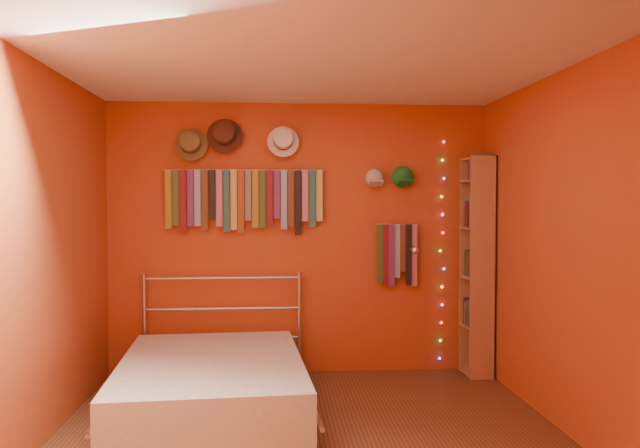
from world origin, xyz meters
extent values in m
plane|color=#4F2C1B|center=(0.00, 0.00, 0.00)|extent=(3.50, 3.50, 0.00)
cube|color=#A73D1B|center=(0.00, 1.75, 1.25)|extent=(3.50, 0.02, 2.50)
cube|color=#A73D1B|center=(1.75, 0.00, 1.25)|extent=(0.02, 3.50, 2.50)
cube|color=#A73D1B|center=(-1.75, 0.00, 1.25)|extent=(0.02, 3.50, 2.50)
cube|color=white|center=(0.00, 0.00, 2.50)|extent=(3.50, 3.50, 0.02)
cylinder|color=#BBBCC1|center=(-0.50, 1.70, 1.88)|extent=(1.45, 0.01, 0.01)
cube|color=olive|center=(-1.19, 1.69, 1.61)|extent=(0.06, 0.01, 0.54)
cube|color=#2F5120|center=(-1.12, 1.68, 1.63)|extent=(0.06, 0.01, 0.50)
cube|color=maroon|center=(-1.06, 1.68, 1.59)|extent=(0.06, 0.01, 0.58)
cube|color=#4A1861|center=(-0.99, 1.69, 1.62)|extent=(0.06, 0.01, 0.51)
cube|color=#6791B8|center=(-0.93, 1.68, 1.63)|extent=(0.06, 0.01, 0.51)
cube|color=#52311B|center=(-0.86, 1.68, 1.61)|extent=(0.06, 0.01, 0.55)
cube|color=black|center=(-0.80, 1.69, 1.66)|extent=(0.06, 0.01, 0.45)
cube|color=#B15884|center=(-0.73, 1.68, 1.62)|extent=(0.06, 0.01, 0.51)
cube|color=#174D53|center=(-0.67, 1.68, 1.60)|extent=(0.06, 0.01, 0.57)
cube|color=#B2A147|center=(-0.60, 1.69, 1.61)|extent=(0.06, 0.01, 0.55)
cube|color=maroon|center=(-0.54, 1.68, 1.60)|extent=(0.06, 0.01, 0.57)
cube|color=#121650|center=(-0.47, 1.68, 1.65)|extent=(0.06, 0.01, 0.46)
cube|color=olive|center=(-0.41, 1.69, 1.62)|extent=(0.06, 0.01, 0.53)
cube|color=#274B1E|center=(-0.34, 1.68, 1.62)|extent=(0.06, 0.01, 0.53)
cube|color=maroon|center=(-0.28, 1.68, 1.62)|extent=(0.06, 0.01, 0.52)
cube|color=#501863|center=(-0.21, 1.69, 1.66)|extent=(0.06, 0.01, 0.44)
cube|color=#6D87C2|center=(-0.15, 1.68, 1.61)|extent=(0.06, 0.01, 0.54)
cube|color=#4A2518|center=(-0.08, 1.68, 1.62)|extent=(0.06, 0.01, 0.52)
cube|color=black|center=(-0.02, 1.69, 1.58)|extent=(0.06, 0.01, 0.60)
cube|color=#AB556B|center=(0.05, 1.68, 1.65)|extent=(0.06, 0.01, 0.47)
cube|color=#1A555E|center=(0.12, 1.68, 1.62)|extent=(0.06, 0.01, 0.52)
cube|color=#B3B448|center=(0.18, 1.69, 1.65)|extent=(0.06, 0.01, 0.47)
cylinder|color=#BBBCC1|center=(0.91, 1.70, 1.38)|extent=(0.40, 0.01, 0.01)
cube|color=#245020|center=(0.75, 1.69, 1.11)|extent=(0.06, 0.01, 0.55)
cube|color=#5D0D19|center=(0.80, 1.68, 1.10)|extent=(0.06, 0.01, 0.56)
cube|color=#461B6C|center=(0.85, 1.68, 1.09)|extent=(0.06, 0.01, 0.58)
cube|color=#708FC7|center=(0.91, 1.69, 1.13)|extent=(0.06, 0.01, 0.50)
cube|color=#512C1B|center=(0.96, 1.68, 1.16)|extent=(0.06, 0.01, 0.44)
cube|color=black|center=(1.01, 1.68, 1.10)|extent=(0.06, 0.01, 0.57)
cube|color=#B1587C|center=(1.07, 1.69, 1.09)|extent=(0.06, 0.01, 0.58)
cylinder|color=brown|center=(-0.98, 1.69, 2.11)|extent=(0.30, 0.07, 0.30)
cylinder|color=brown|center=(-0.98, 1.64, 2.12)|extent=(0.18, 0.15, 0.20)
cylinder|color=#332314|center=(-0.98, 1.66, 2.11)|extent=(0.18, 0.06, 0.18)
cylinder|color=#462319|center=(-0.68, 1.69, 2.19)|extent=(0.32, 0.08, 0.32)
cylinder|color=#462319|center=(-0.68, 1.63, 2.20)|extent=(0.19, 0.16, 0.21)
cylinder|color=black|center=(-0.68, 1.66, 2.19)|extent=(0.20, 0.06, 0.20)
cylinder|color=white|center=(-0.15, 1.69, 2.14)|extent=(0.29, 0.07, 0.29)
cylinder|color=white|center=(-0.15, 1.64, 2.15)|extent=(0.17, 0.14, 0.19)
cylinder|color=black|center=(-0.15, 1.67, 2.15)|extent=(0.18, 0.06, 0.18)
ellipsoid|color=silver|center=(0.69, 1.70, 1.81)|extent=(0.17, 0.13, 0.17)
cube|color=silver|center=(0.69, 1.59, 1.76)|extent=(0.13, 0.09, 0.05)
ellipsoid|color=#1C7E2F|center=(0.96, 1.70, 1.82)|extent=(0.19, 0.14, 0.19)
cube|color=#1C7E2F|center=(0.96, 1.58, 1.76)|extent=(0.14, 0.10, 0.06)
sphere|color=#FF3333|center=(1.35, 1.71, 2.15)|extent=(0.02, 0.02, 0.02)
sphere|color=#33FF4C|center=(1.34, 1.71, 1.98)|extent=(0.02, 0.02, 0.02)
sphere|color=#4C66FF|center=(1.35, 1.71, 1.81)|extent=(0.02, 0.02, 0.02)
sphere|color=yellow|center=(1.33, 1.71, 1.64)|extent=(0.02, 0.02, 0.02)
sphere|color=#FF4CCC|center=(1.34, 1.71, 1.47)|extent=(0.02, 0.02, 0.02)
sphere|color=#FF3333|center=(1.35, 1.71, 1.30)|extent=(0.02, 0.02, 0.02)
sphere|color=#33FF4C|center=(1.32, 1.71, 1.13)|extent=(0.02, 0.02, 0.02)
sphere|color=#4C66FF|center=(1.36, 1.71, 0.96)|extent=(0.02, 0.02, 0.02)
sphere|color=yellow|center=(1.34, 1.71, 0.79)|extent=(0.02, 0.02, 0.02)
sphere|color=#FF4CCC|center=(1.34, 1.71, 0.62)|extent=(0.02, 0.02, 0.02)
sphere|color=#FF3333|center=(1.34, 1.71, 0.45)|extent=(0.02, 0.02, 0.02)
sphere|color=#33FF4C|center=(1.33, 1.71, 0.28)|extent=(0.02, 0.02, 0.02)
sphere|color=#4C66FF|center=(1.32, 1.71, 0.11)|extent=(0.02, 0.02, 0.02)
cylinder|color=#BBBCC1|center=(1.03, 1.73, 1.13)|extent=(0.04, 0.03, 0.04)
cylinder|color=#BBBCC1|center=(1.03, 1.60, 1.16)|extent=(0.02, 0.27, 0.09)
sphere|color=white|center=(1.03, 1.46, 1.15)|extent=(0.08, 0.08, 0.08)
cube|color=#9D6746|center=(1.62, 1.37, 1.00)|extent=(0.24, 0.02, 2.00)
cube|color=#9D6746|center=(1.62, 1.69, 1.00)|extent=(0.24, 0.02, 2.00)
cube|color=#9D6746|center=(1.74, 1.53, 1.00)|extent=(0.02, 0.34, 2.00)
cube|color=#9D6746|center=(1.62, 1.53, 0.02)|extent=(0.24, 0.32, 0.02)
cube|color=#9D6746|center=(1.62, 1.53, 0.45)|extent=(0.24, 0.32, 0.02)
cube|color=#9D6746|center=(1.62, 1.53, 0.90)|extent=(0.24, 0.32, 0.02)
cube|color=#9D6746|center=(1.62, 1.53, 1.35)|extent=(0.24, 0.32, 0.02)
cube|color=#9D6746|center=(1.62, 1.53, 1.78)|extent=(0.24, 0.32, 0.02)
cube|color=#9D6746|center=(1.62, 1.53, 1.98)|extent=(0.24, 0.32, 0.02)
cylinder|color=#BBBCC1|center=(-1.41, 1.65, 0.47)|extent=(0.04, 0.04, 0.95)
cylinder|color=#BBBCC1|center=(-0.01, 1.65, 0.47)|extent=(0.04, 0.04, 0.95)
cylinder|color=#BBBCC1|center=(-0.71, 1.65, 0.35)|extent=(1.40, 0.02, 0.02)
cylinder|color=#BBBCC1|center=(-0.71, 1.65, 0.62)|extent=(1.40, 0.02, 0.02)
cylinder|color=#BBBCC1|center=(-0.71, 1.65, 0.90)|extent=(1.40, 0.02, 0.02)
cube|color=beige|center=(-0.71, 0.65, 0.22)|extent=(1.46, 1.98, 0.38)
cylinder|color=#BBBCC1|center=(-1.41, 0.65, 0.20)|extent=(0.15, 1.90, 0.03)
cylinder|color=#BBBCC1|center=(-0.01, 0.65, 0.20)|extent=(0.15, 1.90, 0.03)
camera|label=1|loc=(-0.24, -4.03, 1.59)|focal=35.00mm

